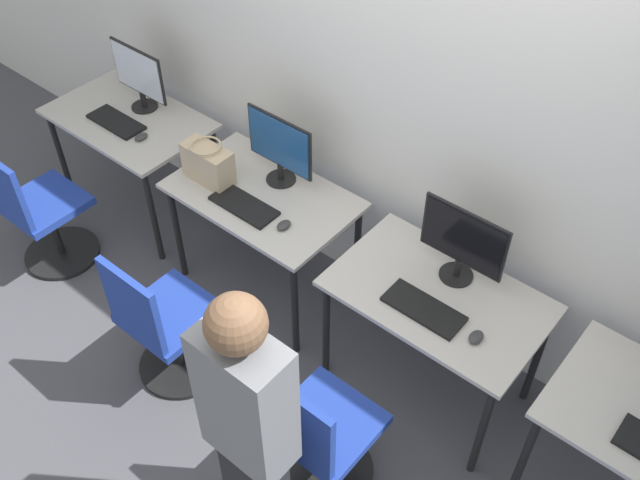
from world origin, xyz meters
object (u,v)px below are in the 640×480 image
(office_chair_right, at_px, (319,440))
(person_right, at_px, (249,429))
(keyboard_left, at_px, (244,206))
(monitor_right, at_px, (463,242))
(keyboard_right, at_px, (424,309))
(mouse_left, at_px, (284,225))
(mouse_far_left, at_px, (141,137))
(handbag, at_px, (208,164))
(monitor_far_left, at_px, (139,76))
(monitor_left, at_px, (280,147))
(office_chair_left, at_px, (165,329))
(mouse_right, at_px, (476,337))
(keyboard_far_left, at_px, (116,122))
(office_chair_far_left, at_px, (41,216))

(office_chair_right, xyz_separation_m, person_right, (-0.04, -0.37, 0.52))
(keyboard_left, distance_m, monitor_right, 1.23)
(monitor_right, height_order, keyboard_right, monitor_right)
(mouse_left, bearing_deg, mouse_far_left, 178.53)
(person_right, relative_size, handbag, 5.51)
(monitor_far_left, xyz_separation_m, office_chair_right, (2.26, -0.96, -0.60))
(mouse_far_left, relative_size, handbag, 0.30)
(monitor_left, height_order, person_right, person_right)
(office_chair_left, bearing_deg, keyboard_left, 93.71)
(monitor_far_left, relative_size, mouse_right, 4.99)
(monitor_far_left, xyz_separation_m, keyboard_right, (2.34, -0.28, -0.22))
(keyboard_left, distance_m, office_chair_right, 1.33)
(office_chair_left, relative_size, monitor_right, 2.04)
(keyboard_far_left, bearing_deg, keyboard_left, -2.77)
(office_chair_far_left, bearing_deg, keyboard_left, 25.72)
(office_chair_right, bearing_deg, person_right, -97.00)
(keyboard_right, bearing_deg, keyboard_left, -179.31)
(mouse_far_left, height_order, office_chair_left, office_chair_left)
(monitor_right, xyz_separation_m, office_chair_right, (-0.08, -0.97, -0.60))
(keyboard_left, bearing_deg, mouse_far_left, 176.98)
(office_chair_far_left, height_order, keyboard_right, office_chair_far_left)
(keyboard_far_left, distance_m, handbag, 0.86)
(office_chair_far_left, distance_m, monitor_right, 2.62)
(keyboard_far_left, xyz_separation_m, office_chair_right, (2.26, -0.72, -0.38))
(office_chair_far_left, bearing_deg, mouse_far_left, 64.83)
(mouse_left, relative_size, office_chair_left, 0.10)
(mouse_right, relative_size, handbag, 0.30)
(monitor_far_left, relative_size, keyboard_right, 1.14)
(mouse_far_left, height_order, office_chair_far_left, office_chair_far_left)
(office_chair_right, bearing_deg, monitor_right, 85.35)
(monitor_right, bearing_deg, monitor_far_left, -179.63)
(monitor_right, xyz_separation_m, handbag, (-1.48, -0.26, -0.12))
(keyboard_far_left, distance_m, mouse_far_left, 0.25)
(monitor_right, bearing_deg, office_chair_far_left, -159.53)
(mouse_left, distance_m, handbag, 0.60)
(mouse_right, bearing_deg, office_chair_far_left, -167.17)
(person_right, bearing_deg, monitor_right, 84.70)
(office_chair_far_left, distance_m, keyboard_left, 1.40)
(keyboard_far_left, height_order, keyboard_right, same)
(keyboard_right, distance_m, person_right, 1.07)
(handbag, bearing_deg, monitor_far_left, 164.14)
(keyboard_far_left, bearing_deg, keyboard_right, -1.04)
(monitor_left, relative_size, mouse_right, 4.99)
(keyboard_right, distance_m, handbag, 1.49)
(mouse_right, bearing_deg, monitor_far_left, 174.15)
(monitor_far_left, distance_m, mouse_right, 2.64)
(office_chair_far_left, distance_m, monitor_left, 1.62)
(person_right, bearing_deg, monitor_far_left, 149.13)
(handbag, bearing_deg, person_right, -38.49)
(office_chair_far_left, relative_size, handbag, 3.05)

